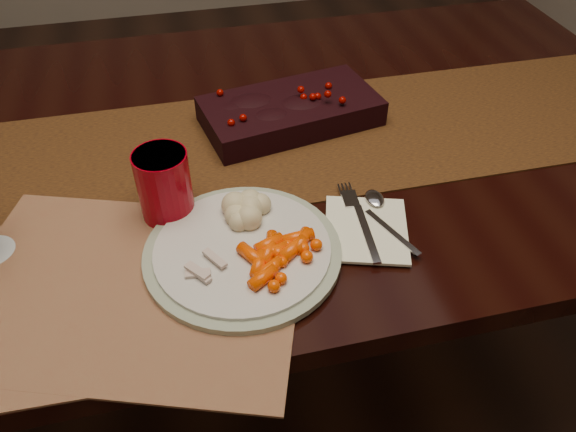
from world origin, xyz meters
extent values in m
plane|color=black|center=(0.00, 0.00, 0.00)|extent=(5.00, 5.00, 0.00)
cube|color=black|center=(0.00, 0.00, 0.38)|extent=(1.80, 1.00, 0.75)
cube|color=black|center=(-0.05, -0.03, 0.75)|extent=(1.82, 0.38, 0.00)
cube|color=brown|center=(-0.22, -0.33, 0.75)|extent=(0.57, 0.49, 0.00)
cube|color=olive|center=(-0.28, -0.33, 0.75)|extent=(0.47, 0.35, 0.00)
cylinder|color=silver|center=(-0.05, -0.31, 0.76)|extent=(0.33, 0.33, 0.02)
cube|color=white|center=(0.15, -0.31, 0.76)|extent=(0.17, 0.18, 0.01)
cylinder|color=#90000D|center=(-0.15, -0.19, 0.81)|extent=(0.10, 0.10, 0.12)
camera|label=1|loc=(-0.12, -0.90, 1.36)|focal=35.00mm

